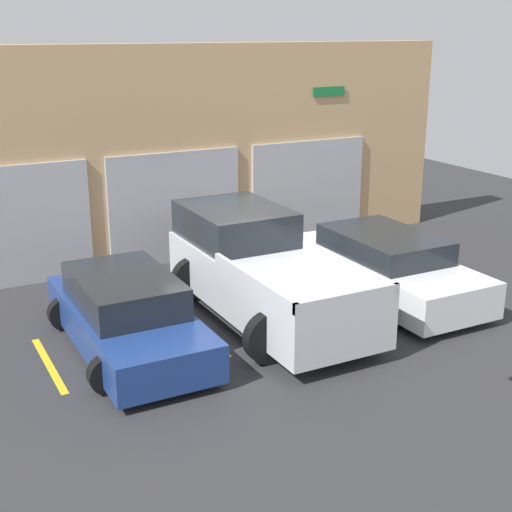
% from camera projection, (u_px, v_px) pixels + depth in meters
% --- Properties ---
extents(ground_plane, '(28.00, 28.00, 0.00)m').
position_uv_depth(ground_plane, '(242.00, 300.00, 14.18)').
color(ground_plane, '#2D2D30').
extents(shophouse_building, '(14.08, 0.68, 4.86)m').
position_uv_depth(shophouse_building, '(177.00, 157.00, 16.22)').
color(shophouse_building, tan).
rests_on(shophouse_building, ground).
extents(pickup_truck, '(2.57, 5.07, 1.85)m').
position_uv_depth(pickup_truck, '(261.00, 271.00, 13.23)').
color(pickup_truck, silver).
rests_on(pickup_truck, ground).
extents(sedan_white, '(2.29, 4.52, 1.29)m').
position_uv_depth(sedan_white, '(385.00, 266.00, 14.29)').
color(sedan_white, white).
rests_on(sedan_white, ground).
extents(sedan_side, '(2.10, 4.28, 1.28)m').
position_uv_depth(sedan_side, '(127.00, 315.00, 11.91)').
color(sedan_side, navy).
rests_on(sedan_side, ground).
extents(parking_stripe_far_left, '(0.12, 2.20, 0.01)m').
position_uv_depth(parking_stripe_far_left, '(49.00, 365.00, 11.47)').
color(parking_stripe_far_left, gold).
rests_on(parking_stripe_far_left, ground).
extents(parking_stripe_left, '(0.12, 2.20, 0.01)m').
position_uv_depth(parking_stripe_left, '(202.00, 333.00, 12.66)').
color(parking_stripe_left, gold).
rests_on(parking_stripe_left, ground).
extents(parking_stripe_centre, '(0.12, 2.20, 0.01)m').
position_uv_depth(parking_stripe_centre, '(329.00, 307.00, 13.86)').
color(parking_stripe_centre, gold).
rests_on(parking_stripe_centre, ground).
extents(parking_stripe_right, '(0.12, 2.20, 0.01)m').
position_uv_depth(parking_stripe_right, '(436.00, 285.00, 15.05)').
color(parking_stripe_right, gold).
rests_on(parking_stripe_right, ground).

